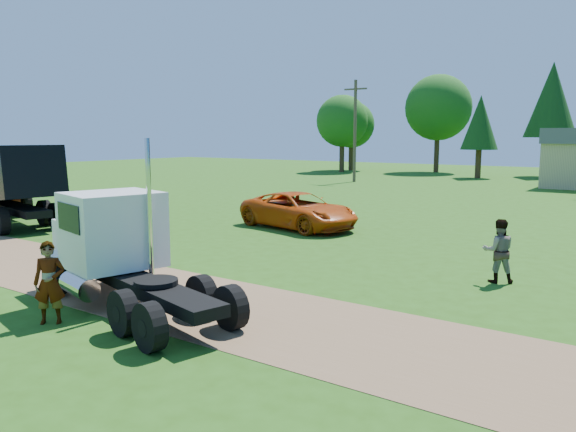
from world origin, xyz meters
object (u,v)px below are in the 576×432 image
Objects in this scene: white_semi_tractor at (114,247)px; orange_pickup at (299,210)px; black_dump_truck at (6,181)px; spectator_a at (49,283)px.

orange_pickup is (-2.57, 11.96, -0.59)m from white_semi_tractor.
orange_pickup is (11.53, 6.99, -1.25)m from black_dump_truck.
black_dump_truck reaches higher than orange_pickup.
black_dump_truck reaches higher than spectator_a.
black_dump_truck is 4.81× the size of spectator_a.
white_semi_tractor is 1.20× the size of orange_pickup.
orange_pickup is 3.13× the size of spectator_a.
white_semi_tractor reaches higher than black_dump_truck.
white_semi_tractor reaches higher than spectator_a.
spectator_a is (14.30, -6.86, -1.14)m from black_dump_truck.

